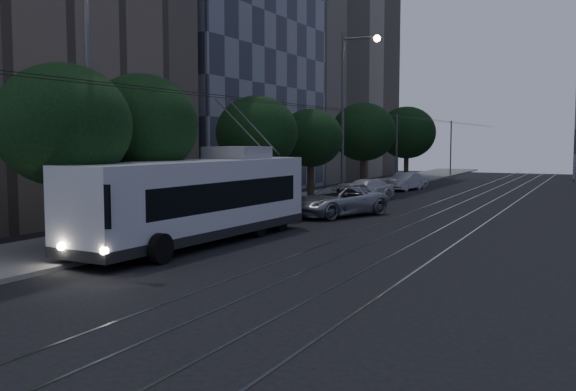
% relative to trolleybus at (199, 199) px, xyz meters
% --- Properties ---
extents(ground, '(120.00, 120.00, 0.00)m').
position_rel_trolleybus_xyz_m(ground, '(4.10, -0.40, -1.70)').
color(ground, black).
rests_on(ground, ground).
extents(sidewalk, '(5.00, 90.00, 0.15)m').
position_rel_trolleybus_xyz_m(sidewalk, '(-3.40, 19.60, -1.62)').
color(sidewalk, slate).
rests_on(sidewalk, ground).
extents(tram_rails, '(4.52, 90.00, 0.02)m').
position_rel_trolleybus_xyz_m(tram_rails, '(6.60, 19.60, -1.69)').
color(tram_rails, gray).
rests_on(tram_rails, ground).
extents(overhead_wires, '(2.23, 90.00, 6.00)m').
position_rel_trolleybus_xyz_m(overhead_wires, '(-0.87, 19.60, 1.77)').
color(overhead_wires, black).
rests_on(overhead_wires, ground).
extents(building_glass_mid, '(14.40, 18.40, 26.80)m').
position_rel_trolleybus_xyz_m(building_glass_mid, '(-14.90, 21.60, 11.72)').
color(building_glass_mid, '#383C48').
rests_on(building_glass_mid, ground).
extents(building_tan_far, '(14.40, 22.40, 34.80)m').
position_rel_trolleybus_xyz_m(building_tan_far, '(-14.90, 41.60, 15.72)').
color(building_tan_far, gray).
rests_on(building_tan_far, ground).
extents(trolleybus, '(3.27, 12.39, 5.63)m').
position_rel_trolleybus_xyz_m(trolleybus, '(0.00, 0.00, 0.00)').
color(trolleybus, white).
rests_on(trolleybus, ground).
extents(pickup_silver, '(4.55, 6.19, 1.56)m').
position_rel_trolleybus_xyz_m(pickup_silver, '(1.40, 10.52, -0.91)').
color(pickup_silver, '#9B9CA2').
rests_on(pickup_silver, ground).
extents(car_white_a, '(3.03, 4.48, 1.42)m').
position_rel_trolleybus_xyz_m(car_white_a, '(-0.19, 16.25, -0.99)').
color(car_white_a, silver).
rests_on(car_white_a, ground).
extents(car_white_b, '(3.50, 5.15, 1.38)m').
position_rel_trolleybus_xyz_m(car_white_b, '(-0.20, 19.10, -1.00)').
color(car_white_b, silver).
rests_on(car_white_b, ground).
extents(car_white_c, '(2.07, 4.41, 1.40)m').
position_rel_trolleybus_xyz_m(car_white_c, '(-0.20, 28.60, -1.00)').
color(car_white_c, silver).
rests_on(car_white_c, ground).
extents(car_white_d, '(2.70, 3.87, 1.22)m').
position_rel_trolleybus_xyz_m(car_white_d, '(-0.20, 29.92, -1.08)').
color(car_white_d, silver).
rests_on(car_white_d, ground).
extents(tree_0, '(4.56, 4.56, 6.50)m').
position_rel_trolleybus_xyz_m(tree_0, '(-2.40, -4.42, 2.73)').
color(tree_0, black).
rests_on(tree_0, ground).
extents(tree_1, '(4.42, 4.42, 6.52)m').
position_rel_trolleybus_xyz_m(tree_1, '(-2.40, -0.40, 2.81)').
color(tree_1, black).
rests_on(tree_1, ground).
extents(tree_2, '(4.26, 4.26, 6.23)m').
position_rel_trolleybus_xyz_m(tree_2, '(-2.40, 8.83, 2.60)').
color(tree_2, black).
rests_on(tree_2, ground).
extents(tree_3, '(3.94, 3.94, 5.85)m').
position_rel_trolleybus_xyz_m(tree_3, '(-2.40, 15.60, 2.35)').
color(tree_3, black).
rests_on(tree_3, ground).
extents(tree_4, '(4.81, 4.81, 6.70)m').
position_rel_trolleybus_xyz_m(tree_4, '(-2.40, 25.09, 2.82)').
color(tree_4, black).
rests_on(tree_4, ground).
extents(tree_5, '(5.34, 5.34, 7.02)m').
position_rel_trolleybus_xyz_m(tree_5, '(-2.80, 38.06, 2.90)').
color(tree_5, black).
rests_on(tree_5, ground).
extents(streetlamp_near, '(2.41, 0.44, 9.94)m').
position_rel_trolleybus_xyz_m(streetlamp_near, '(-1.29, -3.94, 4.29)').
color(streetlamp_near, '#5A5A5C').
rests_on(streetlamp_near, ground).
extents(streetlamp_far, '(2.61, 0.44, 10.88)m').
position_rel_trolleybus_xyz_m(streetlamp_far, '(-1.27, 19.10, 4.81)').
color(streetlamp_far, '#5A5A5C').
rests_on(streetlamp_far, ground).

